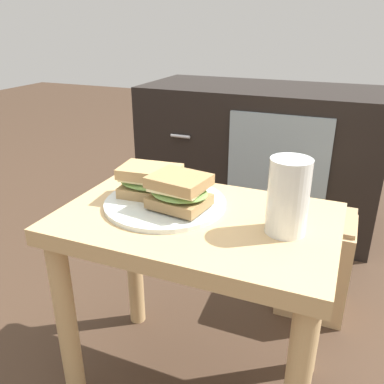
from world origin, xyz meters
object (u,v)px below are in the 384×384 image
at_px(sandwich_front, 150,181).
at_px(paper_bag, 316,263).
at_px(tv_cabinet, 259,156).
at_px(sandwich_back, 180,190).
at_px(plate, 165,203).
at_px(beer_glass, 288,198).

xyz_separation_m(sandwich_front, paper_bag, (0.34, 0.38, -0.35)).
relative_size(tv_cabinet, sandwich_back, 7.17).
height_order(sandwich_back, paper_bag, sandwich_back).
bearing_deg(sandwich_back, paper_bag, 57.42).
xyz_separation_m(plate, beer_glass, (0.26, -0.02, 0.06)).
xyz_separation_m(tv_cabinet, sandwich_front, (-0.03, -0.91, 0.21)).
height_order(plate, paper_bag, plate).
distance_m(tv_cabinet, sandwich_front, 0.94).
height_order(beer_glass, paper_bag, beer_glass).
distance_m(tv_cabinet, beer_glass, 1.02).
distance_m(plate, sandwich_front, 0.06).
bearing_deg(paper_bag, plate, -127.70).
bearing_deg(plate, beer_glass, -4.88).
height_order(tv_cabinet, plate, tv_cabinet).
height_order(plate, beer_glass, beer_glass).
distance_m(tv_cabinet, paper_bag, 0.64).
height_order(tv_cabinet, sandwich_back, tv_cabinet).
height_order(tv_cabinet, sandwich_front, tv_cabinet).
relative_size(plate, sandwich_front, 1.81).
bearing_deg(paper_bag, sandwich_back, -122.58).
distance_m(sandwich_front, sandwich_back, 0.09).
bearing_deg(plate, paper_bag, 52.30).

